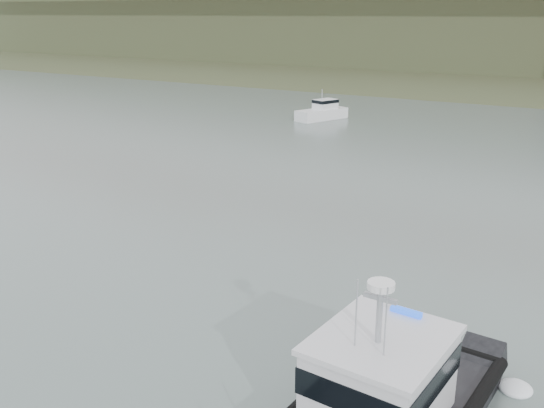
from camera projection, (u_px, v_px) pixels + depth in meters
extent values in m
plane|color=slate|center=(183.00, 318.00, 25.92)|extent=(400.00, 400.00, 0.00)
cube|color=#374426|center=(533.00, 91.00, 101.07)|extent=(500.00, 44.72, 16.25)
cube|color=silver|center=(380.00, 380.00, 17.48)|extent=(3.51, 4.11, 2.48)
cube|color=black|center=(381.00, 367.00, 17.34)|extent=(3.58, 4.18, 0.81)
cube|color=silver|center=(383.00, 340.00, 17.08)|extent=(3.75, 4.34, 0.17)
cylinder|color=#95989D|center=(379.00, 316.00, 16.56)|extent=(0.17, 0.17, 1.94)
cylinder|color=white|center=(381.00, 285.00, 16.28)|extent=(0.76, 0.76, 0.19)
cube|color=white|center=(322.00, 115.00, 73.76)|extent=(4.51, 7.21, 1.37)
cube|color=white|center=(325.00, 105.00, 73.75)|extent=(2.66, 3.20, 1.37)
cube|color=black|center=(325.00, 101.00, 73.62)|extent=(2.73, 3.27, 0.40)
cylinder|color=#95989D|center=(322.00, 95.00, 73.03)|extent=(0.09, 0.09, 1.37)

